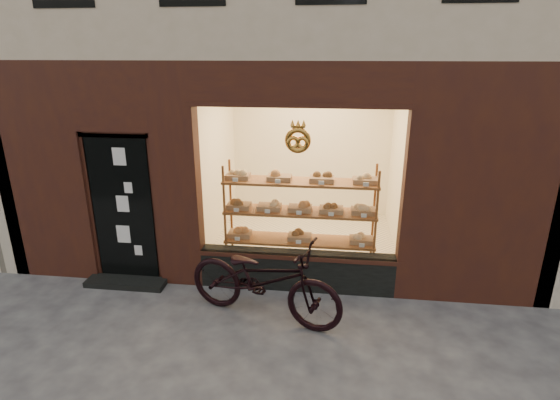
# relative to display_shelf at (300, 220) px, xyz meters

# --- Properties ---
(ground) EXTENTS (90.00, 90.00, 0.00)m
(ground) POSITION_rel_display_shelf_xyz_m (-0.45, -2.55, -0.87)
(ground) COLOR #333336
(display_shelf) EXTENTS (2.20, 0.45, 1.70)m
(display_shelf) POSITION_rel_display_shelf_xyz_m (0.00, 0.00, 0.00)
(display_shelf) COLOR brown
(display_shelf) RESTS_ON ground
(bicycle) EXTENTS (2.16, 1.26, 1.07)m
(bicycle) POSITION_rel_display_shelf_xyz_m (-0.34, -1.20, -0.34)
(bicycle) COLOR black
(bicycle) RESTS_ON ground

